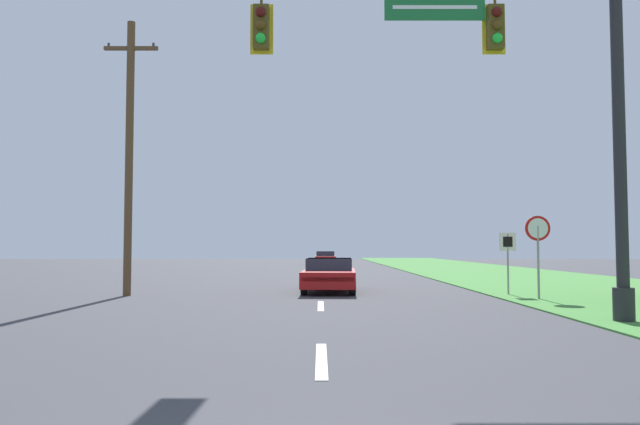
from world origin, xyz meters
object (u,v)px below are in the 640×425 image
route_sign_post (507,249)px  utility_pole_near (129,152)px  stop_sign (537,238)px  car_ahead (329,275)px  signal_mast (518,94)px  far_car (325,258)px

route_sign_post → utility_pole_near: bearing=-179.4°
stop_sign → route_sign_post: size_ratio=1.23×
stop_sign → utility_pole_near: size_ratio=0.27×
stop_sign → route_sign_post: 1.85m
route_sign_post → car_ahead: bearing=163.5°
signal_mast → far_car: signal_mast is taller
car_ahead → route_sign_post: (5.89, -1.75, 0.92)m
car_ahead → stop_sign: 7.30m
stop_sign → utility_pole_near: bearing=172.7°
utility_pole_near → car_ahead: bearing=15.7°
signal_mast → utility_pole_near: bearing=145.5°
far_car → route_sign_post: 36.02m
route_sign_post → utility_pole_near: 12.96m
car_ahead → route_sign_post: size_ratio=2.33×
car_ahead → far_car: (0.14, 33.80, -0.00)m
signal_mast → far_car: size_ratio=1.95×
stop_sign → route_sign_post: (-0.38, 1.78, -0.34)m
car_ahead → stop_sign: (6.27, -3.53, 1.26)m
stop_sign → far_car: bearing=99.3°
car_ahead → stop_sign: size_ratio=1.89×
car_ahead → far_car: bearing=89.8°
car_ahead → stop_sign: bearing=-29.4°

